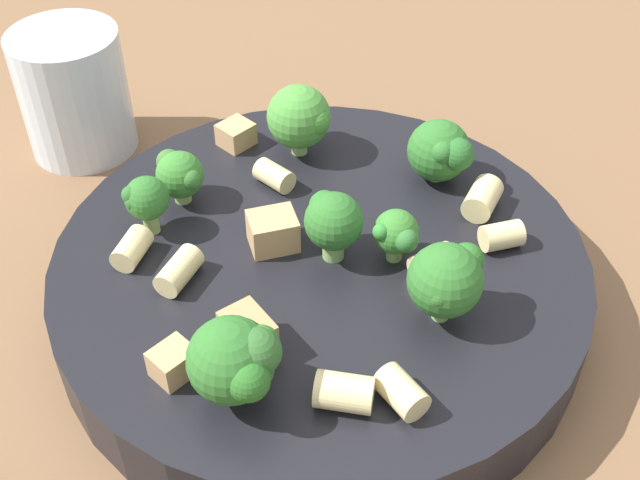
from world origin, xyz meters
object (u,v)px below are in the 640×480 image
(broccoli_floret_5, at_px, (333,221))
(rigatoni_2, at_px, (274,176))
(rigatoni_7, at_px, (132,249))
(chicken_chunk_1, at_px, (173,363))
(broccoli_floret_1, at_px, (146,200))
(rigatoni_5, at_px, (482,199))
(broccoli_floret_2, at_px, (397,233))
(chicken_chunk_3, at_px, (273,231))
(rigatoni_1, at_px, (434,260))
(broccoli_floret_0, at_px, (237,360))
(broccoli_floret_3, at_px, (440,151))
(broccoli_floret_4, at_px, (299,116))
(drinking_glass, at_px, (76,99))
(chicken_chunk_0, at_px, (236,134))
(rigatoni_6, at_px, (344,392))
(pasta_bowl, at_px, (320,275))
(rigatoni_0, at_px, (179,271))
(broccoli_floret_7, at_px, (447,280))
(chicken_chunk_2, at_px, (248,334))
(rigatoni_3, at_px, (502,236))
(rigatoni_4, at_px, (401,392))
(broccoli_floret_6, at_px, (179,174))

(broccoli_floret_5, relative_size, rigatoni_2, 1.76)
(rigatoni_7, bearing_deg, chicken_chunk_1, -51.67)
(broccoli_floret_1, distance_m, rigatoni_5, 0.19)
(broccoli_floret_2, distance_m, chicken_chunk_3, 0.07)
(rigatoni_1, height_order, chicken_chunk_3, chicken_chunk_3)
(broccoli_floret_0, distance_m, broccoli_floret_3, 0.19)
(broccoli_floret_4, distance_m, drinking_glass, 0.17)
(broccoli_floret_4, xyz_separation_m, rigatoni_5, (0.12, -0.03, -0.02))
(broccoli_floret_2, bearing_deg, chicken_chunk_0, 146.87)
(broccoli_floret_4, relative_size, broccoli_floret_5, 1.13)
(broccoli_floret_3, bearing_deg, rigatoni_6, -94.37)
(broccoli_floret_2, relative_size, rigatoni_7, 1.30)
(pasta_bowl, distance_m, rigatoni_0, 0.08)
(broccoli_floret_4, bearing_deg, broccoli_floret_5, -62.88)
(broccoli_floret_0, height_order, broccoli_floret_4, same)
(broccoli_floret_2, xyz_separation_m, broccoli_floret_7, (0.03, -0.03, 0.01))
(broccoli_floret_5, bearing_deg, chicken_chunk_2, -106.23)
(rigatoni_3, bearing_deg, rigatoni_5, 116.86)
(broccoli_floret_5, bearing_deg, broccoli_floret_3, 61.62)
(pasta_bowl, distance_m, chicken_chunk_0, 0.12)
(rigatoni_2, relative_size, chicken_chunk_1, 1.21)
(broccoli_floret_0, distance_m, rigatoni_1, 0.13)
(broccoli_floret_1, bearing_deg, rigatoni_3, 11.92)
(rigatoni_0, height_order, rigatoni_4, same)
(broccoli_floret_4, height_order, rigatoni_3, broccoli_floret_4)
(chicken_chunk_0, bearing_deg, broccoli_floret_4, 4.27)
(chicken_chunk_1, bearing_deg, broccoli_floret_0, -8.31)
(chicken_chunk_1, xyz_separation_m, drinking_glass, (-0.16, 0.20, -0.01))
(broccoli_floret_6, xyz_separation_m, rigatoni_2, (0.05, 0.03, -0.01))
(broccoli_floret_0, height_order, rigatoni_3, broccoli_floret_0)
(broccoli_floret_3, relative_size, rigatoni_4, 1.71)
(pasta_bowl, distance_m, rigatoni_2, 0.07)
(broccoli_floret_4, xyz_separation_m, chicken_chunk_0, (-0.04, -0.00, -0.02))
(rigatoni_7, height_order, chicken_chunk_2, chicken_chunk_2)
(broccoli_floret_0, xyz_separation_m, drinking_glass, (-0.20, 0.21, -0.03))
(rigatoni_0, relative_size, rigatoni_3, 1.26)
(broccoli_floret_3, distance_m, rigatoni_2, 0.10)
(chicken_chunk_2, bearing_deg, broccoli_floret_2, 55.56)
(chicken_chunk_3, bearing_deg, chicken_chunk_2, -81.03)
(broccoli_floret_1, height_order, rigatoni_2, broccoli_floret_1)
(rigatoni_2, height_order, rigatoni_4, rigatoni_4)
(broccoli_floret_1, height_order, rigatoni_1, broccoli_floret_1)
(broccoli_floret_5, xyz_separation_m, rigatoni_6, (0.03, -0.09, -0.02))
(pasta_bowl, bearing_deg, broccoli_floret_6, 165.68)
(rigatoni_3, height_order, rigatoni_5, rigatoni_5)
(rigatoni_2, xyz_separation_m, drinking_glass, (-0.16, 0.05, -0.01))
(broccoli_floret_3, xyz_separation_m, broccoli_floret_4, (-0.09, 0.01, 0.01))
(rigatoni_3, distance_m, chicken_chunk_2, 0.15)
(broccoli_floret_0, height_order, broccoli_floret_6, broccoli_floret_0)
(rigatoni_6, height_order, chicken_chunk_1, rigatoni_6)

